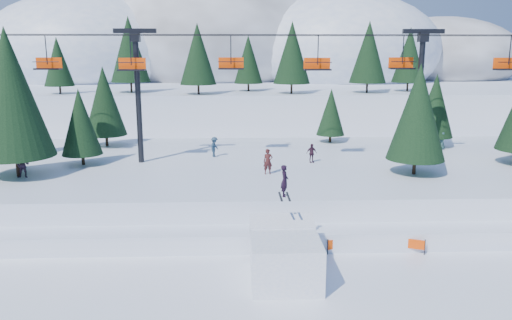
{
  "coord_description": "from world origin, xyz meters",
  "views": [
    {
      "loc": [
        -1.42,
        -20.95,
        11.07
      ],
      "look_at": [
        -0.36,
        6.0,
        5.2
      ],
      "focal_mm": 35.0,
      "sensor_mm": 36.0,
      "label": 1
    }
  ],
  "objects_px": {
    "jump_kicker": "(285,255)",
    "chairlift": "(278,75)",
    "banner_near": "(350,242)",
    "banner_far": "(399,242)"
  },
  "relations": [
    {
      "from": "banner_near",
      "to": "banner_far",
      "type": "distance_m",
      "value": 2.78
    },
    {
      "from": "banner_near",
      "to": "banner_far",
      "type": "xyz_separation_m",
      "value": [
        2.77,
        -0.16,
        0.0
      ]
    },
    {
      "from": "banner_near",
      "to": "chairlift",
      "type": "bearing_deg",
      "value": 103.6
    },
    {
      "from": "chairlift",
      "to": "banner_near",
      "type": "height_order",
      "value": "chairlift"
    },
    {
      "from": "banner_far",
      "to": "jump_kicker",
      "type": "bearing_deg",
      "value": -154.71
    },
    {
      "from": "jump_kicker",
      "to": "chairlift",
      "type": "height_order",
      "value": "chairlift"
    },
    {
      "from": "jump_kicker",
      "to": "banner_near",
      "type": "bearing_deg",
      "value": 39.97
    },
    {
      "from": "jump_kicker",
      "to": "chairlift",
      "type": "relative_size",
      "value": 0.12
    },
    {
      "from": "banner_near",
      "to": "jump_kicker",
      "type": "bearing_deg",
      "value": -140.03
    },
    {
      "from": "jump_kicker",
      "to": "chairlift",
      "type": "xyz_separation_m",
      "value": [
        0.95,
        16.05,
        8.08
      ]
    }
  ]
}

